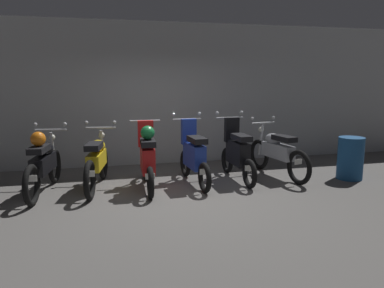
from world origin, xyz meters
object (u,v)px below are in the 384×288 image
(motorbike_slot_4, at_px, (237,153))
(motorbike_slot_5, at_px, (277,152))
(motorbike_slot_2, at_px, (147,157))
(motorbike_slot_3, at_px, (194,156))
(motorbike_slot_0, at_px, (44,163))
(motorbike_slot_1, at_px, (97,161))
(trash_bin, at_px, (350,158))

(motorbike_slot_4, distance_m, motorbike_slot_5, 0.87)
(motorbike_slot_2, relative_size, motorbike_slot_3, 1.00)
(motorbike_slot_0, relative_size, motorbike_slot_1, 1.00)
(motorbike_slot_3, height_order, motorbike_slot_4, same)
(motorbike_slot_0, distance_m, motorbike_slot_3, 2.61)
(motorbike_slot_0, bearing_deg, motorbike_slot_2, -4.46)
(motorbike_slot_0, relative_size, motorbike_slot_5, 1.00)
(motorbike_slot_1, distance_m, motorbike_slot_2, 0.90)
(motorbike_slot_3, bearing_deg, trash_bin, -7.85)
(motorbike_slot_0, distance_m, motorbike_slot_1, 0.88)
(motorbike_slot_2, distance_m, trash_bin, 3.91)
(motorbike_slot_2, height_order, motorbike_slot_5, motorbike_slot_2)
(motorbike_slot_0, xyz_separation_m, motorbike_slot_5, (4.35, 0.09, -0.04))
(motorbike_slot_4, height_order, trash_bin, motorbike_slot_4)
(motorbike_slot_3, height_order, motorbike_slot_5, motorbike_slot_3)
(motorbike_slot_0, bearing_deg, motorbike_slot_3, -0.68)
(motorbike_slot_0, distance_m, motorbike_slot_5, 4.35)
(motorbike_slot_2, bearing_deg, trash_bin, -4.59)
(motorbike_slot_5, bearing_deg, trash_bin, -22.63)
(motorbike_slot_1, relative_size, trash_bin, 2.36)
(motorbike_slot_2, bearing_deg, motorbike_slot_4, 5.40)
(motorbike_slot_3, bearing_deg, motorbike_slot_2, -173.11)
(motorbike_slot_0, height_order, trash_bin, motorbike_slot_0)
(motorbike_slot_0, relative_size, motorbike_slot_2, 1.15)
(motorbike_slot_5, xyz_separation_m, trash_bin, (1.29, -0.54, -0.08))
(trash_bin, bearing_deg, motorbike_slot_1, 173.49)
(motorbike_slot_0, xyz_separation_m, motorbike_slot_1, (0.87, 0.09, -0.04))
(motorbike_slot_5, bearing_deg, motorbike_slot_0, -178.84)
(trash_bin, bearing_deg, motorbike_slot_2, 175.41)
(motorbike_slot_0, distance_m, motorbike_slot_2, 1.75)
(motorbike_slot_2, height_order, motorbike_slot_4, motorbike_slot_4)
(motorbike_slot_5, bearing_deg, motorbike_slot_4, -176.08)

